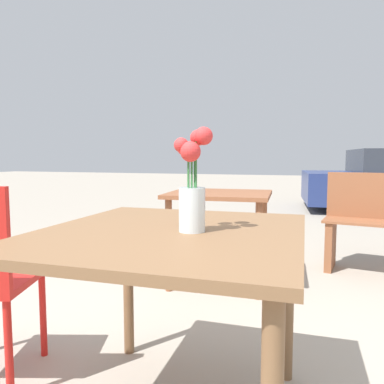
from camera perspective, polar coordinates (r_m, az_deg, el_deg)
name	(u,v)px	position (r m, az deg, el deg)	size (l,w,h in m)	color
table_front	(172,255)	(1.34, -3.13, -9.60)	(0.93, 1.01, 0.73)	brown
flower_vase	(192,188)	(1.26, 0.05, 0.58)	(0.14, 0.14, 0.35)	silver
table_back	(219,208)	(2.91, 4.19, -2.48)	(0.82, 0.73, 0.71)	brown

